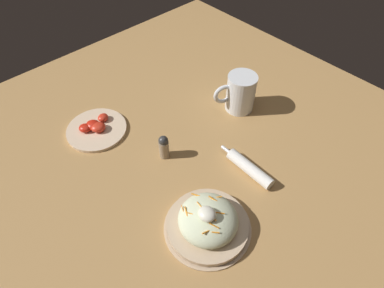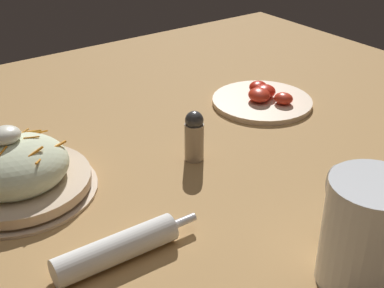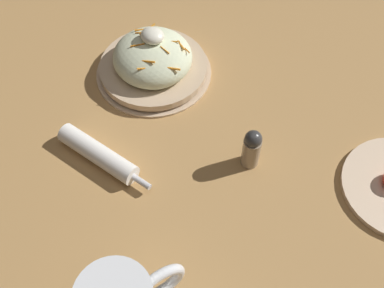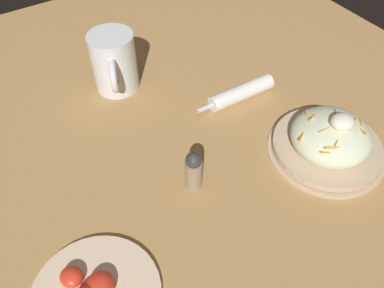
{
  "view_description": "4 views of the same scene",
  "coord_description": "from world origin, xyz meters",
  "views": [
    {
      "loc": [
        -0.51,
        0.46,
        0.78
      ],
      "look_at": [
        -0.06,
        0.04,
        0.07
      ],
      "focal_mm": 30.14,
      "sensor_mm": 36.0,
      "label": 1
    },
    {
      "loc": [
        -0.42,
        -0.5,
        0.43
      ],
      "look_at": [
        -0.05,
        0.02,
        0.08
      ],
      "focal_mm": 49.2,
      "sensor_mm": 36.0,
      "label": 2
    },
    {
      "loc": [
        0.18,
        -0.33,
        0.71
      ],
      "look_at": [
        -0.07,
        0.02,
        0.08
      ],
      "focal_mm": 44.97,
      "sensor_mm": 36.0,
      "label": 3
    },
    {
      "loc": [
        0.25,
        0.46,
        0.59
      ],
      "look_at": [
        -0.01,
        0.05,
        0.06
      ],
      "focal_mm": 37.01,
      "sensor_mm": 36.0,
      "label": 4
    }
  ],
  "objects": [
    {
      "name": "salad_plate",
      "position": [
        -0.26,
        0.17,
        0.03
      ],
      "size": [
        0.23,
        0.23,
        0.1
      ],
      "color": "#D1B28E",
      "rests_on": "ground_plane"
    },
    {
      "name": "ground_plane",
      "position": [
        0.0,
        0.0,
        0.0
      ],
      "size": [
        1.43,
        1.43,
        0.0
      ],
      "primitive_type": "plane",
      "color": "#B2844C"
    },
    {
      "name": "beer_mug",
      "position": [
        0.0,
        -0.24,
        0.06
      ],
      "size": [
        0.1,
        0.14,
        0.13
      ],
      "color": "white",
      "rests_on": "ground_plane"
    },
    {
      "name": "salt_shaker",
      "position": [
        0.01,
        0.09,
        0.04
      ],
      "size": [
        0.03,
        0.03,
        0.08
      ],
      "color": "gray",
      "rests_on": "ground_plane"
    },
    {
      "name": "napkin_roll",
      "position": [
        -0.21,
        -0.05,
        0.02
      ],
      "size": [
        0.19,
        0.04,
        0.04
      ],
      "color": "white",
      "rests_on": "ground_plane"
    }
  ]
}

